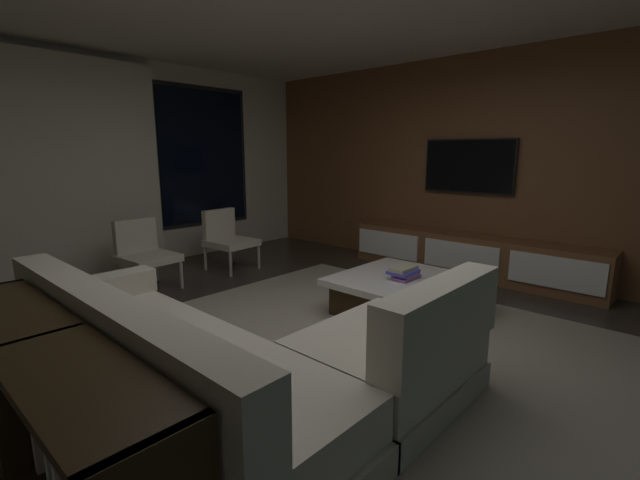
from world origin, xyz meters
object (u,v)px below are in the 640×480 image
(accent_chair_by_curtain, at_px, (144,251))
(console_table_behind_couch, at_px, (46,404))
(media_console, at_px, (471,257))
(mounted_tv, at_px, (468,166))
(sectional_couch, at_px, (233,366))
(coffee_table, at_px, (403,295))
(book_stack_on_coffee_table, at_px, (405,273))
(accent_chair_near_window, at_px, (227,236))

(accent_chair_by_curtain, distance_m, console_table_behind_couch, 3.08)
(media_console, xyz_separation_m, mounted_tv, (0.18, 0.20, 1.10))
(sectional_couch, height_order, coffee_table, sectional_couch)
(book_stack_on_coffee_table, relative_size, console_table_behind_couch, 0.14)
(mounted_tv, height_order, console_table_behind_couch, mounted_tv)
(accent_chair_by_curtain, bearing_deg, book_stack_on_coffee_table, -64.73)
(media_console, bearing_deg, coffee_table, -177.52)
(console_table_behind_couch, bearing_deg, accent_chair_near_window, 42.49)
(book_stack_on_coffee_table, distance_m, console_table_behind_couch, 2.93)
(mounted_tv, bearing_deg, accent_chair_near_window, 130.36)
(accent_chair_near_window, bearing_deg, book_stack_on_coffee_table, -87.85)
(coffee_table, bearing_deg, book_stack_on_coffee_table, -144.96)
(accent_chair_near_window, distance_m, media_console, 3.13)
(book_stack_on_coffee_table, bearing_deg, sectional_couch, -177.57)
(coffee_table, distance_m, book_stack_on_coffee_table, 0.23)
(accent_chair_by_curtain, distance_m, mounted_tv, 4.01)
(sectional_couch, xyz_separation_m, accent_chair_near_window, (1.92, 2.72, 0.14))
(accent_chair_near_window, relative_size, media_console, 0.25)
(coffee_table, relative_size, accent_chair_by_curtain, 1.49)
(mounted_tv, bearing_deg, media_console, -132.43)
(accent_chair_by_curtain, xyz_separation_m, media_console, (2.95, -2.53, -0.18))
(book_stack_on_coffee_table, height_order, media_console, media_console)
(book_stack_on_coffee_table, xyz_separation_m, media_console, (1.71, 0.09, -0.17))
(book_stack_on_coffee_table, relative_size, mounted_tv, 0.26)
(coffee_table, bearing_deg, console_table_behind_couch, 179.52)
(media_console, bearing_deg, mounted_tv, 47.57)
(mounted_tv, bearing_deg, accent_chair_by_curtain, 143.36)
(accent_chair_near_window, distance_m, console_table_behind_couch, 3.84)
(mounted_tv, distance_m, console_table_behind_couch, 4.92)
(coffee_table, height_order, accent_chair_near_window, accent_chair_near_window)
(media_console, bearing_deg, book_stack_on_coffee_table, -176.88)
(book_stack_on_coffee_table, distance_m, mounted_tv, 2.13)
(sectional_couch, bearing_deg, coffee_table, 2.97)
(sectional_couch, relative_size, accent_chair_by_curtain, 3.21)
(coffee_table, bearing_deg, media_console, 2.48)
(media_console, relative_size, mounted_tv, 2.69)
(book_stack_on_coffee_table, distance_m, media_console, 1.72)
(accent_chair_by_curtain, distance_m, media_console, 3.89)
(accent_chair_by_curtain, height_order, media_console, accent_chair_by_curtain)
(sectional_couch, bearing_deg, media_console, 2.75)
(console_table_behind_couch, bearing_deg, accent_chair_by_curtain, 56.70)
(coffee_table, xyz_separation_m, accent_chair_by_curtain, (-1.27, 2.60, 0.25))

